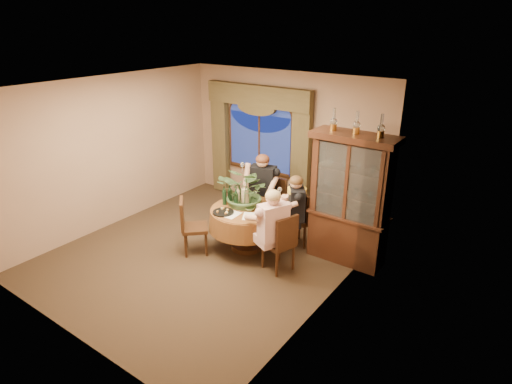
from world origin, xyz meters
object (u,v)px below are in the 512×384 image
Objects in this scene: stoneware_vase at (245,197)px; wine_bottle_0 at (236,198)px; oil_lamp_right at (381,126)px; chair_front_left at (195,226)px; person_scarf at (296,213)px; wine_bottle_2 at (238,195)px; chair_right at (278,242)px; china_cabinet at (350,200)px; wine_bottle_3 at (231,193)px; oil_lamp_left at (334,119)px; person_pink at (273,233)px; wine_bottle_1 at (230,195)px; wine_bottle_4 at (224,196)px; chair_back_right at (293,220)px; olive_bowl at (249,209)px; dining_table at (247,229)px; person_back at (263,192)px; wine_bottle_5 at (239,194)px; oil_lamp_center at (357,122)px; chair_back at (271,206)px; centerpiece_plant at (246,172)px.

stoneware_vase is 0.19m from wine_bottle_0.
oil_lamp_right is 3.37m from chair_front_left.
person_scarf is (-1.24, -0.15, -1.64)m from oil_lamp_right.
oil_lamp_right is 2.62m from wine_bottle_2.
person_scarf is at bearing 25.85° from chair_right.
wine_bottle_3 is (-1.94, -0.58, -0.15)m from china_cabinet.
oil_lamp_left is 2.17m from wine_bottle_3.
wine_bottle_1 is (-1.15, 0.39, 0.22)m from person_pink.
wine_bottle_1 is at bearing 56.31° from wine_bottle_4.
person_pink is 1.14m from wine_bottle_2.
chair_front_left is at bearing -120.83° from wine_bottle_2.
wine_bottle_1 reaches higher than chair_back_right.
wine_bottle_0 is (-0.97, 0.33, 0.22)m from person_pink.
oil_lamp_right is at bearing 20.16° from olive_bowl.
wine_bottle_0 is at bearing -171.88° from olive_bowl.
china_cabinet reaches higher than chair_right.
chair_right is 1.16m from wine_bottle_2.
person_scarf reaches higher than wine_bottle_3.
chair_right reaches higher than dining_table.
olive_bowl is 0.46m from wine_bottle_1.
person_back reaches higher than wine_bottle_5.
wine_bottle_2 is 0.23m from wine_bottle_4.
china_cabinet is at bearing 0.00° from oil_lamp_left.
wine_bottle_3 and wine_bottle_5 have the same top height.
wine_bottle_1 is at bearing 78.95° from person_scarf.
wine_bottle_3 is (0.24, 0.68, 0.44)m from chair_front_left.
wine_bottle_4 is (-0.05, -0.08, 0.00)m from wine_bottle_1.
oil_lamp_center is 2.25m from stoneware_vase.
wine_bottle_0 reaches higher than chair_back.
wine_bottle_4 reaches higher than stoneware_vase.
person_scarf reaches higher than chair_right.
wine_bottle_2 reaches higher than stoneware_vase.
oil_lamp_left is 0.23× the size of person_back.
centerpiece_plant reaches higher than chair_front_left.
wine_bottle_1 is at bearing -161.22° from china_cabinet.
oil_lamp_right is 2.26m from chair_back_right.
dining_table is 1.35× the size of chair_back.
chair_front_left is at bearing -136.27° from dining_table.
wine_bottle_1 is 1.00× the size of wine_bottle_3.
oil_lamp_right reaches higher than wine_bottle_0.
wine_bottle_3 is at bearing 149.03° from wine_bottle_0.
oil_lamp_left reaches higher than wine_bottle_2.
chair_back is 0.72× the size of person_scarf.
oil_lamp_left is (1.18, 0.65, 1.93)m from dining_table.
wine_bottle_4 is (-0.41, -0.07, 0.54)m from dining_table.
chair_back is 1.52m from person_pink.
person_scarf is (0.68, 0.51, 0.29)m from dining_table.
oil_lamp_right is at bearing 18.85° from dining_table.
chair_back_right is 0.70m from chair_back.
chair_right is (0.80, -0.24, 0.10)m from dining_table.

